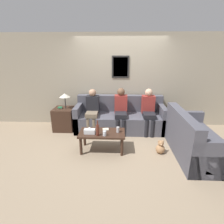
{
  "coord_description": "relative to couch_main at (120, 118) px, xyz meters",
  "views": [
    {
      "loc": [
        -0.03,
        -4.08,
        2.06
      ],
      "look_at": [
        -0.19,
        -0.09,
        0.72
      ],
      "focal_mm": 28.0,
      "sensor_mm": 36.0,
      "label": 1
    }
  ],
  "objects": [
    {
      "name": "side_table_with_lamp",
      "position": [
        -1.56,
        -0.06,
        0.02
      ],
      "size": [
        0.54,
        0.54,
        1.04
      ],
      "color": "#382319",
      "rests_on": "ground_plane"
    },
    {
      "name": "couch_main",
      "position": [
        0.0,
        0.0,
        0.0
      ],
      "size": [
        2.42,
        0.86,
        0.93
      ],
      "color": "#4C4C56",
      "rests_on": "ground_plane"
    },
    {
      "name": "ground_plane",
      "position": [
        0.0,
        -0.51,
        -0.33
      ],
      "size": [
        16.0,
        16.0,
        0.0
      ],
      "primitive_type": "plane",
      "color": "gray"
    },
    {
      "name": "soda_can",
      "position": [
        -0.04,
        -1.14,
        0.17
      ],
      "size": [
        0.07,
        0.07,
        0.12
      ],
      "color": "#BCBCC1",
      "rests_on": "coffee_table"
    },
    {
      "name": "tissue_box",
      "position": [
        -0.64,
        -1.23,
        0.16
      ],
      "size": [
        0.23,
        0.12,
        0.15
      ],
      "color": "silver",
      "rests_on": "coffee_table"
    },
    {
      "name": "wall_back",
      "position": [
        0.0,
        0.46,
        0.98
      ],
      "size": [
        9.0,
        0.08,
        2.6
      ],
      "color": "#9E937F",
      "rests_on": "ground_plane"
    },
    {
      "name": "coffee_table",
      "position": [
        -0.39,
        -1.16,
        0.04
      ],
      "size": [
        0.99,
        0.52,
        0.44
      ],
      "color": "#382319",
      "rests_on": "ground_plane"
    },
    {
      "name": "person_left",
      "position": [
        -0.74,
        -0.15,
        0.31
      ],
      "size": [
        0.34,
        0.57,
        1.16
      ],
      "color": "#756651",
      "rests_on": "ground_plane"
    },
    {
      "name": "person_right",
      "position": [
        0.76,
        -0.14,
        0.32
      ],
      "size": [
        0.34,
        0.61,
        1.18
      ],
      "color": "black",
      "rests_on": "ground_plane"
    },
    {
      "name": "teddy_bear",
      "position": [
        0.88,
        -1.23,
        -0.19
      ],
      "size": [
        0.19,
        0.19,
        0.31
      ],
      "color": "#A87A51",
      "rests_on": "ground_plane"
    },
    {
      "name": "wine_bottle",
      "position": [
        -0.46,
        -1.31,
        0.24
      ],
      "size": [
        0.07,
        0.07,
        0.33
      ],
      "color": "#562319",
      "rests_on": "coffee_table"
    },
    {
      "name": "couch_side",
      "position": [
        1.54,
        -1.26,
        0.0
      ],
      "size": [
        0.86,
        1.65,
        0.93
      ],
      "rotation": [
        0.0,
        0.0,
        1.57
      ],
      "color": "#4C4C56",
      "rests_on": "ground_plane"
    },
    {
      "name": "drinking_glass",
      "position": [
        -0.32,
        -1.32,
        0.16
      ],
      "size": [
        0.07,
        0.07,
        0.11
      ],
      "color": "silver",
      "rests_on": "coffee_table"
    },
    {
      "name": "book_stack",
      "position": [
        -0.32,
        -1.04,
        0.12
      ],
      "size": [
        0.15,
        0.12,
        0.03
      ],
      "color": "beige",
      "rests_on": "coffee_table"
    },
    {
      "name": "person_middle",
      "position": [
        0.02,
        -0.15,
        0.33
      ],
      "size": [
        0.34,
        0.61,
        1.19
      ],
      "color": "black",
      "rests_on": "ground_plane"
    }
  ]
}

